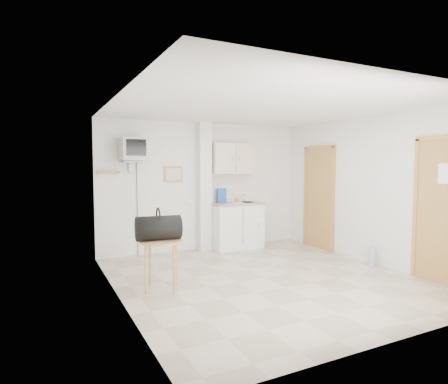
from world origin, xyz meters
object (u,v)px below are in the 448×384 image
crt_television (133,150)px  water_bottle (372,256)px  duffel_bag (158,228)px  round_table (161,247)px

crt_television → water_bottle: bearing=-32.9°
duffel_bag → water_bottle: bearing=-0.8°
round_table → duffel_bag: duffel_bag is taller
water_bottle → duffel_bag: bearing=173.6°
crt_television → water_bottle: (3.43, -2.22, -1.78)m
duffel_bag → water_bottle: (3.54, -0.40, -0.68)m
water_bottle → crt_television: bearing=147.1°
crt_television → round_table: 2.29m
crt_television → duffel_bag: 2.13m
crt_television → round_table: (-0.07, -1.84, -1.36)m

